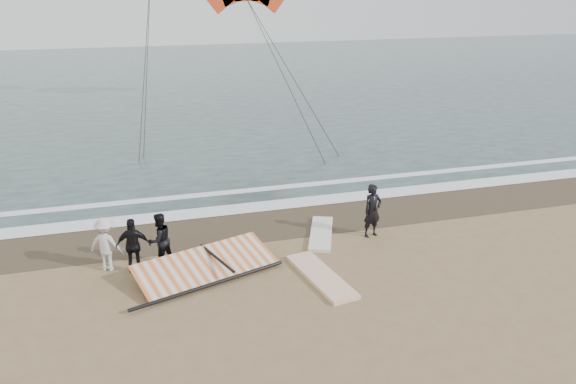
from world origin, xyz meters
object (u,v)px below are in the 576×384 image
man_main (372,211)px  board_cream (321,233)px  board_white (321,276)px  sail_rig (203,266)px

man_main → board_cream: 1.75m
man_main → board_white: man_main is taller
man_main → board_cream: (-1.48, 0.47, -0.79)m
man_main → board_white: size_ratio=0.61×
man_main → board_cream: bearing=149.8°
board_white → board_cream: (0.89, 2.57, -0.00)m
board_white → board_cream: 2.72m
board_cream → man_main: bearing=4.2°
man_main → board_white: bearing=-151.2°
board_cream → sail_rig: sail_rig is taller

